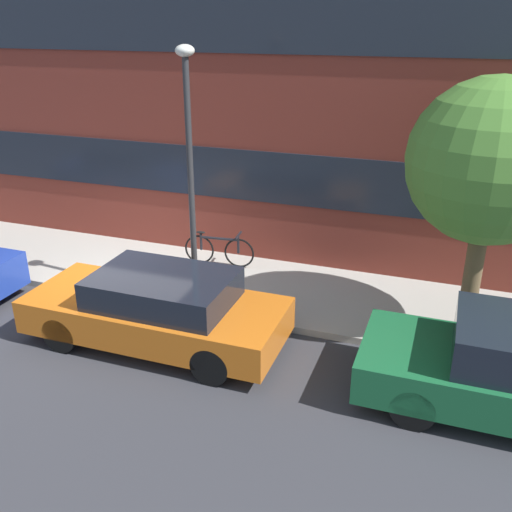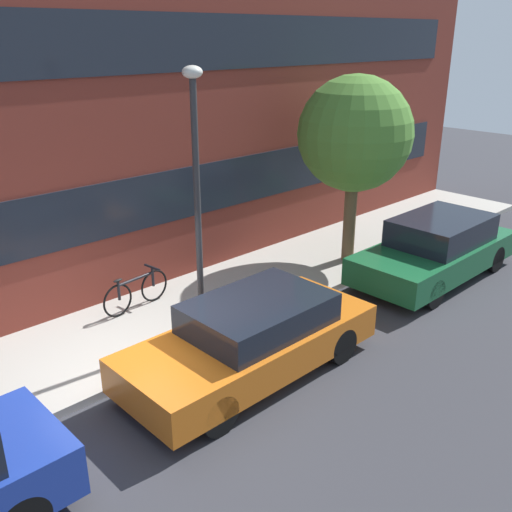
{
  "view_description": "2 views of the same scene",
  "coord_description": "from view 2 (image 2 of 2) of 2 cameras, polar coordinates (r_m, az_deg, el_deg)",
  "views": [
    {
      "loc": [
        6.01,
        -8.45,
        5.17
      ],
      "look_at": [
        2.83,
        0.4,
        1.21
      ],
      "focal_mm": 40.0,
      "sensor_mm": 36.0,
      "label": 1
    },
    {
      "loc": [
        -3.92,
        -6.9,
        5.21
      ],
      "look_at": [
        2.78,
        0.1,
        1.41
      ],
      "focal_mm": 40.0,
      "sensor_mm": 36.0,
      "label": 2
    }
  ],
  "objects": [
    {
      "name": "lamp_post",
      "position": [
        9.38,
        -5.97,
        7.56
      ],
      "size": [
        0.32,
        0.32,
        4.63
      ],
      "color": "#2D2D30",
      "rests_on": "sidewalk_strip"
    },
    {
      "name": "bicycle",
      "position": [
        11.42,
        -11.87,
        -3.4
      ],
      "size": [
        1.56,
        0.44,
        0.76
      ],
      "rotation": [
        0.0,
        0.0,
        0.11
      ],
      "color": "black",
      "rests_on": "sidewalk_strip"
    },
    {
      "name": "ground_plane",
      "position": [
        9.49,
        -12.06,
        -12.42
      ],
      "size": [
        56.0,
        56.0,
        0.0
      ],
      "primitive_type": "plane",
      "color": "#333338"
    },
    {
      "name": "sidewalk_strip",
      "position": [
        10.5,
        -16.15,
        -8.88
      ],
      "size": [
        28.0,
        2.74,
        0.13
      ],
      "color": "#A8A399",
      "rests_on": "ground_plane"
    },
    {
      "name": "parked_car_orange",
      "position": [
        9.25,
        -0.36,
        -8.15
      ],
      "size": [
        4.37,
        1.77,
        1.28
      ],
      "rotation": [
        0.0,
        0.0,
        3.14
      ],
      "color": "#D16619",
      "rests_on": "ground_plane"
    },
    {
      "name": "rowhouse_facade",
      "position": [
        10.84,
        -23.47,
        16.45
      ],
      "size": [
        28.0,
        1.02,
        9.16
      ],
      "color": "maroon",
      "rests_on": "ground_plane"
    },
    {
      "name": "street_tree",
      "position": [
        13.12,
        9.86,
        11.87
      ],
      "size": [
        2.57,
        2.57,
        4.28
      ],
      "color": "brown",
      "rests_on": "sidewalk_strip"
    },
    {
      "name": "parked_car_green",
      "position": [
        13.45,
        17.6,
        0.72
      ],
      "size": [
        4.43,
        1.78,
        1.4
      ],
      "rotation": [
        0.0,
        0.0,
        3.14
      ],
      "color": "#195B33",
      "rests_on": "ground_plane"
    }
  ]
}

